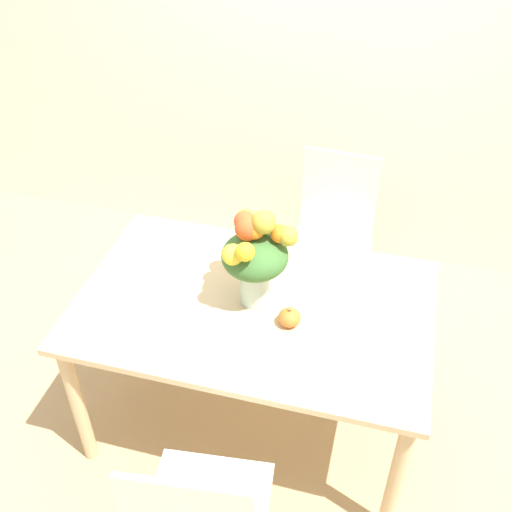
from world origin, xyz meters
The scene contains 6 objects.
ground_plane centered at (0.00, 0.00, 0.00)m, with size 12.00×12.00×0.00m, color tan.
wall_back centered at (0.00, 1.47, 1.35)m, with size 8.00×0.06×2.70m.
dining_table centered at (0.00, 0.00, 0.66)m, with size 1.44×0.92×0.75m.
flower_vase centered at (0.00, 0.03, 0.99)m, with size 0.29×0.31×0.44m.
pumpkin centered at (0.17, -0.08, 0.79)m, with size 0.09×0.09×0.08m.
dining_chair_near_window centered at (0.20, 0.85, 0.49)m, with size 0.44×0.44×0.95m.
Camera 1 is at (0.47, -1.72, 2.43)m, focal length 42.00 mm.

